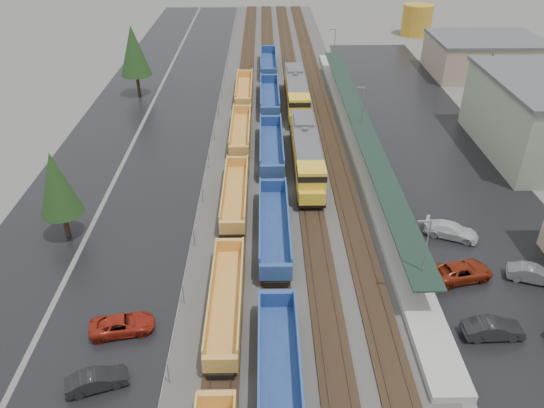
{
  "coord_description": "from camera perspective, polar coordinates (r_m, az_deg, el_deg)",
  "views": [
    {
      "loc": [
        -2.87,
        -12.77,
        29.49
      ],
      "look_at": [
        -2.15,
        32.36,
        2.0
      ],
      "focal_mm": 35.0,
      "sensor_mm": 36.0,
      "label": 1
    }
  ],
  "objects": [
    {
      "name": "east_commuter_lot",
      "position": [
        72.71,
        16.77,
        6.04
      ],
      "size": [
        16.0,
        100.0,
        0.02
      ],
      "primitive_type": "cube",
      "color": "black",
      "rests_on": "ground"
    },
    {
      "name": "tree_east",
      "position": [
        80.57,
        22.21,
        12.48
      ],
      "size": [
        4.4,
        4.4,
        10.0
      ],
      "color": "#332316",
      "rests_on": "ground"
    },
    {
      "name": "trackbed",
      "position": [
        78.51,
        1.26,
        9.4
      ],
      "size": [
        14.6,
        160.0,
        0.22
      ],
      "color": "black",
      "rests_on": "ground"
    },
    {
      "name": "parked_car_east_c",
      "position": [
        53.99,
        18.72,
        -2.71
      ],
      "size": [
        3.94,
        5.48,
        1.47
      ],
      "primitive_type": "imported",
      "rotation": [
        0.0,
        0.0,
        1.16
      ],
      "color": "silver",
      "rests_on": "ground"
    },
    {
      "name": "parked_car_west_c",
      "position": [
        42.87,
        -15.8,
        -12.39
      ],
      "size": [
        3.12,
        5.2,
        1.35
      ],
      "primitive_type": "imported",
      "rotation": [
        0.0,
        0.0,
        1.76
      ],
      "color": "maroon",
      "rests_on": "ground"
    },
    {
      "name": "station_platform",
      "position": [
        70.15,
        9.39,
        6.71
      ],
      "size": [
        3.0,
        80.0,
        8.0
      ],
      "color": "#9E9B93",
      "rests_on": "ground"
    },
    {
      "name": "parked_car_east_e",
      "position": [
        51.02,
        26.32,
        -6.79
      ],
      "size": [
        2.85,
        4.61,
        1.43
      ],
      "primitive_type": "imported",
      "rotation": [
        0.0,
        0.0,
        1.24
      ],
      "color": "#5C5F61",
      "rests_on": "ground"
    },
    {
      "name": "ballast_strip",
      "position": [
        78.55,
        1.26,
        9.32
      ],
      "size": [
        20.0,
        160.0,
        0.08
      ],
      "primitive_type": "cube",
      "color": "#302D2B",
      "rests_on": "ground"
    },
    {
      "name": "locomotive_trail",
      "position": [
        81.32,
        2.63,
        11.83
      ],
      "size": [
        2.98,
        19.61,
        4.44
      ],
      "color": "black",
      "rests_on": "ground"
    },
    {
      "name": "tree_west_near",
      "position": [
        52.49,
        -22.19,
        2.04
      ],
      "size": [
        3.96,
        3.96,
        9.0
      ],
      "color": "#332316",
      "rests_on": "ground"
    },
    {
      "name": "parked_car_east_b",
      "position": [
        48.82,
        19.67,
        -6.87
      ],
      "size": [
        3.73,
        5.91,
        1.52
      ],
      "primitive_type": "imported",
      "rotation": [
        0.0,
        0.0,
        1.81
      ],
      "color": "maroon",
      "rests_on": "ground"
    },
    {
      "name": "chainlink_fence",
      "position": [
        76.76,
        -5.9,
        9.88
      ],
      "size": [
        0.08,
        160.04,
        2.02
      ],
      "color": "gray",
      "rests_on": "ground"
    },
    {
      "name": "well_string_blue",
      "position": [
        58.41,
        0.05,
        2.42
      ],
      "size": [
        2.85,
        105.51,
        2.53
      ],
      "color": "navy",
      "rests_on": "ground"
    },
    {
      "name": "parked_car_west_b",
      "position": [
        39.55,
        -18.33,
        -17.55
      ],
      "size": [
        2.7,
        4.38,
        1.36
      ],
      "primitive_type": "imported",
      "rotation": [
        0.0,
        0.0,
        1.9
      ],
      "color": "black",
      "rests_on": "ground"
    },
    {
      "name": "well_string_yellow",
      "position": [
        49.39,
        -4.39,
        -3.81
      ],
      "size": [
        2.5,
        97.69,
        2.22
      ],
      "color": "gold",
      "rests_on": "ground"
    },
    {
      "name": "locomotive_lead",
      "position": [
        61.98,
        3.7,
        5.33
      ],
      "size": [
        2.98,
        19.61,
        4.44
      ],
      "color": "black",
      "rests_on": "ground"
    },
    {
      "name": "tree_west_far",
      "position": [
        88.07,
        -14.65,
        15.66
      ],
      "size": [
        4.84,
        4.84,
        11.0
      ],
      "color": "#332316",
      "rests_on": "ground"
    },
    {
      "name": "storage_tank",
      "position": [
        128.63,
        15.31,
        18.56
      ],
      "size": [
        6.56,
        6.56,
        6.56
      ],
      "primitive_type": "cylinder",
      "color": "#BD8B25",
      "rests_on": "ground"
    },
    {
      "name": "west_road",
      "position": [
        81.57,
        -16.79,
        8.8
      ],
      "size": [
        9.0,
        160.0,
        0.02
      ],
      "primitive_type": "cube",
      "color": "black",
      "rests_on": "ground"
    },
    {
      "name": "west_parking_lot",
      "position": [
        79.44,
        -9.76,
        9.1
      ],
      "size": [
        10.0,
        160.0,
        0.02
      ],
      "primitive_type": "cube",
      "color": "black",
      "rests_on": "ground"
    },
    {
      "name": "parked_car_east_a",
      "position": [
        44.15,
        22.69,
        -12.3
      ],
      "size": [
        1.75,
        4.63,
        1.51
      ],
      "primitive_type": "imported",
      "rotation": [
        0.0,
        0.0,
        1.6
      ],
      "color": "black",
      "rests_on": "ground"
    }
  ]
}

